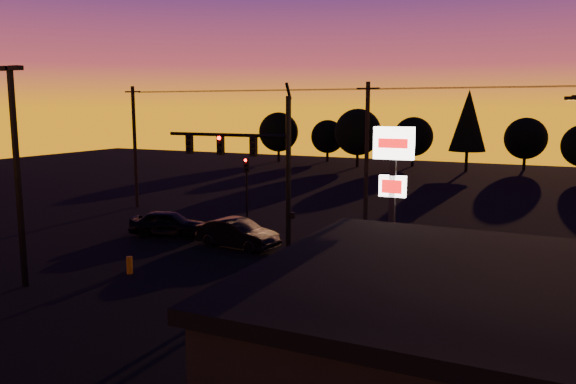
# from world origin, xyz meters

# --- Properties ---
(ground) EXTENTS (120.00, 120.00, 0.00)m
(ground) POSITION_xyz_m (0.00, 0.00, 0.00)
(ground) COLOR black
(ground) RESTS_ON ground
(lane_arrow) EXTENTS (1.20, 3.10, 0.01)m
(lane_arrow) POSITION_xyz_m (0.50, 1.67, 0.01)
(lane_arrow) COLOR beige
(lane_arrow) RESTS_ON ground
(traffic_signal_mast) EXTENTS (6.79, 0.52, 8.58)m
(traffic_signal_mast) POSITION_xyz_m (-0.10, 3.99, 4.94)
(traffic_signal_mast) COLOR black
(traffic_signal_mast) RESTS_ON ground
(secondary_signal) EXTENTS (0.30, 0.31, 4.35)m
(secondary_signal) POSITION_xyz_m (-5.00, 11.49, 2.86)
(secondary_signal) COLOR black
(secondary_signal) RESTS_ON ground
(parking_lot_light) EXTENTS (1.25, 0.30, 9.14)m
(parking_lot_light) POSITION_xyz_m (-7.50, -3.00, 5.27)
(parking_lot_light) COLOR black
(parking_lot_light) RESTS_ON ground
(pylon_sign) EXTENTS (1.50, 0.28, 6.80)m
(pylon_sign) POSITION_xyz_m (7.00, 1.50, 4.91)
(pylon_sign) COLOR black
(pylon_sign) RESTS_ON ground
(utility_pole_0) EXTENTS (1.40, 0.26, 9.00)m
(utility_pole_0) POSITION_xyz_m (-16.00, 14.00, 4.59)
(utility_pole_0) COLOR black
(utility_pole_0) RESTS_ON ground
(utility_pole_1) EXTENTS (1.40, 0.26, 9.00)m
(utility_pole_1) POSITION_xyz_m (2.00, 14.00, 4.59)
(utility_pole_1) COLOR black
(utility_pole_1) RESTS_ON ground
(power_wires) EXTENTS (36.00, 1.22, 0.07)m
(power_wires) POSITION_xyz_m (2.00, 14.00, 8.57)
(power_wires) COLOR black
(power_wires) RESTS_ON ground
(bollard) EXTENTS (0.27, 0.27, 0.80)m
(bollard) POSITION_xyz_m (-4.74, 0.32, 0.40)
(bollard) COLOR #CB7B09
(bollard) RESTS_ON ground
(tree_0) EXTENTS (5.36, 5.36, 6.74)m
(tree_0) POSITION_xyz_m (-22.00, 50.00, 4.06)
(tree_0) COLOR black
(tree_0) RESTS_ON ground
(tree_1) EXTENTS (4.54, 4.54, 5.71)m
(tree_1) POSITION_xyz_m (-16.00, 53.00, 3.43)
(tree_1) COLOR black
(tree_1) RESTS_ON ground
(tree_2) EXTENTS (5.77, 5.78, 7.26)m
(tree_2) POSITION_xyz_m (-10.00, 48.00, 4.37)
(tree_2) COLOR black
(tree_2) RESTS_ON ground
(tree_3) EXTENTS (4.95, 4.95, 6.22)m
(tree_3) POSITION_xyz_m (-4.00, 52.00, 3.75)
(tree_3) COLOR black
(tree_3) RESTS_ON ground
(tree_4) EXTENTS (4.18, 4.18, 9.50)m
(tree_4) POSITION_xyz_m (3.00, 49.00, 5.93)
(tree_4) COLOR black
(tree_4) RESTS_ON ground
(tree_5) EXTENTS (4.95, 4.95, 6.22)m
(tree_5) POSITION_xyz_m (9.00, 54.00, 3.75)
(tree_5) COLOR black
(tree_5) RESTS_ON ground
(car_left) EXTENTS (4.79, 2.99, 1.52)m
(car_left) POSITION_xyz_m (-7.83, 7.18, 0.76)
(car_left) COLOR black
(car_left) RESTS_ON ground
(car_mid) EXTENTS (4.85, 2.20, 1.54)m
(car_mid) POSITION_xyz_m (-2.77, 6.58, 0.77)
(car_mid) COLOR black
(car_mid) RESTS_ON ground
(car_right) EXTENTS (4.26, 1.83, 1.22)m
(car_right) POSITION_xyz_m (6.19, 10.40, 0.61)
(car_right) COLOR black
(car_right) RESTS_ON ground
(suv_parked) EXTENTS (3.39, 5.72, 1.49)m
(suv_parked) POSITION_xyz_m (7.27, -1.42, 0.75)
(suv_parked) COLOR black
(suv_parked) RESTS_ON ground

